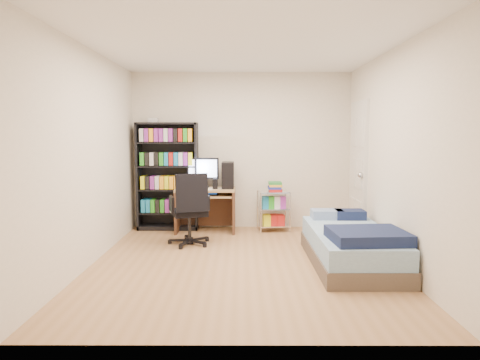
{
  "coord_description": "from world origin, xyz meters",
  "views": [
    {
      "loc": [
        -0.0,
        -4.93,
        1.51
      ],
      "look_at": [
        -0.02,
        0.4,
        0.94
      ],
      "focal_mm": 32.0,
      "sensor_mm": 36.0,
      "label": 1
    }
  ],
  "objects_px": {
    "media_shelf": "(168,175)",
    "bed": "(351,245)",
    "office_chair": "(190,222)",
    "computer_desk": "(212,192)"
  },
  "relations": [
    {
      "from": "media_shelf",
      "to": "computer_desk",
      "type": "height_order",
      "value": "media_shelf"
    },
    {
      "from": "computer_desk",
      "to": "office_chair",
      "type": "xyz_separation_m",
      "value": [
        -0.24,
        -0.85,
        -0.3
      ]
    },
    {
      "from": "computer_desk",
      "to": "office_chair",
      "type": "distance_m",
      "value": 0.93
    },
    {
      "from": "computer_desk",
      "to": "bed",
      "type": "bearing_deg",
      "value": -44.88
    },
    {
      "from": "bed",
      "to": "office_chair",
      "type": "bearing_deg",
      "value": 155.83
    },
    {
      "from": "computer_desk",
      "to": "office_chair",
      "type": "relative_size",
      "value": 1.15
    },
    {
      "from": "office_chair",
      "to": "bed",
      "type": "relative_size",
      "value": 0.55
    },
    {
      "from": "media_shelf",
      "to": "office_chair",
      "type": "xyz_separation_m",
      "value": [
        0.47,
        -1.0,
        -0.56
      ]
    },
    {
      "from": "media_shelf",
      "to": "office_chair",
      "type": "relative_size",
      "value": 1.77
    },
    {
      "from": "media_shelf",
      "to": "bed",
      "type": "distance_m",
      "value": 3.17
    }
  ]
}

